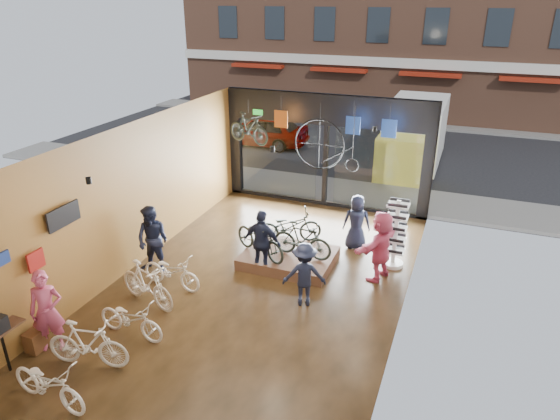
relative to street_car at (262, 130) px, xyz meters
The scene contains 34 objects.
ground_plane 12.98m from the street_car, 67.87° to the right, with size 7.00×12.00×0.04m, color black.
ceiling 13.31m from the street_car, 67.87° to the right, with size 7.00×12.00×0.04m, color black.
wall_left 12.13m from the street_car, 83.53° to the right, with size 0.04×12.00×3.80m, color #AA6C2E.
wall_right 14.69m from the street_car, 55.00° to the right, with size 0.04×12.00×3.80m, color beige.
wall_back 18.70m from the street_car, 74.84° to the right, with size 7.00×0.04×3.80m, color beige.
storefront 7.82m from the street_car, 50.87° to the right, with size 7.00×0.26×3.80m, color black, non-canonical shape.
exit_sign 6.99m from the street_car, 67.93° to the right, with size 0.35×0.06×0.18m, color #198C26.
street_road 5.78m from the street_car, 31.58° to the left, with size 30.00×18.00×0.02m, color black.
sidewalk_near 6.88m from the street_car, 44.52° to the right, with size 30.00×2.40×0.12m, color slate.
sidewalk_far 8.56m from the street_car, 55.11° to the left, with size 30.00×2.00×0.12m, color slate.
street_car is the anchor object (origin of this frame).
box_truck 7.22m from the street_car, ahead, with size 2.23×6.68×2.63m, color silver, non-canonical shape.
floor_bike_0 16.91m from the street_car, 79.79° to the right, with size 0.60×1.71×0.90m, color beige.
floor_bike_1 15.86m from the street_car, 79.27° to the right, with size 0.47×1.67×1.00m, color beige.
floor_bike_2 14.86m from the street_car, 77.75° to the right, with size 0.56×1.62×0.85m, color beige.
floor_bike_3 13.65m from the street_car, 78.31° to the right, with size 0.50×1.76×1.05m, color beige.
floor_bike_4 12.86m from the street_car, 77.00° to the right, with size 0.58×1.66×0.87m, color beige.
display_platform 11.60m from the street_car, 63.46° to the right, with size 2.40×1.80×0.30m, color #482F1D.
display_bike_left 11.63m from the street_car, 67.22° to the right, with size 0.65×1.87×0.98m, color black.
display_bike_mid 11.81m from the street_car, 61.87° to the right, with size 0.46×1.64×0.99m, color black.
display_bike_right 10.91m from the street_car, 63.04° to the right, with size 0.63×1.82×0.96m, color black.
customer_0 15.54m from the street_car, 83.05° to the right, with size 0.65×0.43×1.78m, color #CC4C72.
customer_1 12.23m from the street_car, 80.23° to the right, with size 0.89×0.69×1.84m, color #161C33.
customer_2 12.04m from the street_car, 66.94° to the right, with size 1.03×0.43×1.75m, color #161C33.
customer_3 13.53m from the street_car, 62.85° to the right, with size 1.01×0.58×1.57m, color #161C33.
customer_4 11.05m from the street_car, 53.00° to the right, with size 0.78×0.51×1.60m, color #161C33.
customer_5 12.75m from the street_car, 53.49° to the right, with size 1.71×0.55×1.85m, color #CC4C72.
sunglasses_rack 12.29m from the street_car, 50.40° to the right, with size 0.56×0.46×1.89m, color white, non-canonical shape.
wall_merch 15.58m from the street_car, 84.47° to the right, with size 0.40×2.40×2.60m, color navy, non-canonical shape.
penny_farthing 9.40m from the street_car, 54.15° to the right, with size 1.96×0.06×1.57m, color black, non-canonical shape.
hung_bike 8.60m from the street_car, 69.65° to the right, with size 0.45×1.58×0.95m, color black.
jersey_left 8.02m from the street_car, 62.25° to the right, with size 0.45×0.03×0.55m, color #CC5919.
jersey_mid 9.31m from the street_car, 48.93° to the right, with size 0.45×0.03×0.55m, color #1E3F99.
jersey_right 10.04m from the street_car, 44.11° to the right, with size 0.45×0.03×0.55m, color #1E3F99.
Camera 1 is at (4.36, -9.52, 6.70)m, focal length 32.00 mm.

